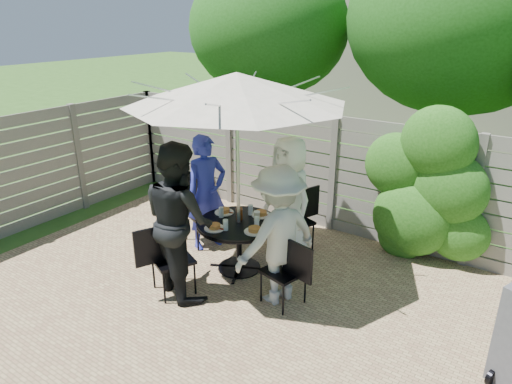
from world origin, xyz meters
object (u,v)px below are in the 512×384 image
Objects in this scene: glass_back at (251,210)px; syrup_jug at (239,214)px; chair_back at (295,233)px; chair_right at (284,284)px; umbrella at (237,89)px; glass_right at (257,222)px; person_front at (179,220)px; person_right at (278,236)px; chair_left at (204,224)px; patio_table at (239,237)px; plate_front at (214,227)px; glass_left at (221,212)px; person_left at (207,193)px; chair_front at (172,273)px; plate_right at (254,230)px; coffee_cup at (257,216)px; glass_front at (226,225)px; plate_back at (261,214)px; person_back at (289,197)px; bicycle at (195,178)px.

glass_back is 0.21m from syrup_jug.
chair_back is 1.36m from chair_right.
glass_right is at bearing 1.43° from umbrella.
person_front is at bearing -126.09° from glass_right.
person_right reaches higher than chair_right.
chair_back is 1.37m from chair_left.
patio_table is 9.88× the size of glass_right.
glass_left is at bearing 114.93° from plate_front.
patio_table is 0.90m from person_left.
plate_right is at bearing -15.85° from chair_front.
glass_right is at bearing -56.37° from coffee_cup.
person_right is 1.10m from glass_left.
patio_table is at bearing -7.05° from chair_right.
chair_back reaches higher than syrup_jug.
syrup_jug reaches higher than plate_right.
glass_front is 0.48m from coffee_cup.
umbrella reaches higher than plate_front.
glass_back and glass_front have the same top height.
plate_front is at bearing -0.45° from chair_back.
chair_back is 1.93m from chair_front.
plate_back is 1.86× the size of glass_back.
glass_back is (0.77, -0.01, -0.07)m from person_left.
chair_left is 1.13× the size of chair_right.
plate_back is at bearing -113.45° from person_right.
glass_left reaches higher than plate_back.
chair_front is at bearing -119.12° from glass_front.
chair_front is at bearing 89.46° from person_front.
glass_front is at bearing -109.98° from coffee_cup.
person_left reaches higher than chair_left.
chair_back reaches higher than coffee_cup.
syrup_jug is 0.23m from coffee_cup.
person_left is 1.00× the size of person_right.
patio_table is 8.64× the size of syrup_jug.
umbrella is 2.00× the size of person_back.
patio_table is 2.48m from bicycle.
glass_back is (-0.01, 0.28, 0.28)m from patio_table.
chair_left is at bearing -7.13° from chair_right.
plate_front is at bearing -100.96° from glass_back.
glass_front reaches higher than plate_front.
syrup_jug is at bearing -86.28° from person_left.
plate_right is at bearing -90.00° from person_right.
person_front is 0.90m from syrup_jug.
syrup_jug is at bearing -153.83° from coffee_cup.
person_back is at bearing -0.40° from chair_back.
umbrella is at bearing 159.43° from plate_right.
person_right is at bearing 40.24° from chair_back.
person_front reaches higher than chair_back.
glass_front is (0.01, -0.28, -1.63)m from umbrella.
person_front is (0.05, 0.13, 0.67)m from chair_front.
glass_left is (-0.28, -0.01, 0.28)m from patio_table.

